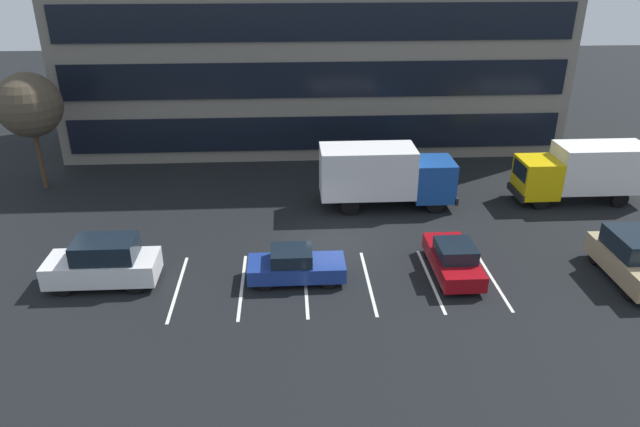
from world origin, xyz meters
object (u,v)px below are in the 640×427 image
at_px(box_truck_blue, 384,174).
at_px(sedan_maroon, 453,259).
at_px(suv_tan, 632,259).
at_px(bare_tree, 29,105).
at_px(suv_white, 104,263).
at_px(box_truck_yellow, 583,170).
at_px(sedan_navy, 295,266).

relative_size(box_truck_blue, sedan_maroon, 1.73).
bearing_deg(suv_tan, sedan_maroon, 173.21).
bearing_deg(bare_tree, suv_tan, -22.70).
bearing_deg(bare_tree, suv_white, -59.67).
distance_m(suv_white, suv_tan, 23.28).
relative_size(box_truck_yellow, suv_white, 1.53).
distance_m(box_truck_yellow, suv_white, 26.18).
bearing_deg(sedan_maroon, suv_tan, -6.79).
relative_size(sedan_navy, bare_tree, 0.61).
distance_m(box_truck_yellow, sedan_navy, 18.46).
bearing_deg(box_truck_yellow, box_truck_blue, -179.44).
height_order(box_truck_yellow, box_truck_blue, box_truck_blue).
bearing_deg(sedan_navy, box_truck_blue, 56.54).
xyz_separation_m(box_truck_blue, sedan_maroon, (2.00, -7.63, -1.24)).
bearing_deg(sedan_maroon, box_truck_yellow, 39.19).
xyz_separation_m(box_truck_yellow, sedan_maroon, (-9.49, -7.74, -1.15)).
height_order(box_truck_blue, sedan_navy, box_truck_blue).
height_order(suv_white, sedan_navy, suv_white).
bearing_deg(suv_tan, suv_white, 177.69).
bearing_deg(sedan_maroon, bare_tree, 152.42).
distance_m(sedan_navy, suv_tan, 14.92).
distance_m(box_truck_yellow, sedan_maroon, 12.30).
xyz_separation_m(suv_white, suv_tan, (23.26, -0.94, -0.02)).
height_order(box_truck_blue, bare_tree, bare_tree).
bearing_deg(sedan_navy, sedan_maroon, 1.31).
height_order(box_truck_yellow, suv_white, box_truck_yellow).
relative_size(box_truck_blue, sedan_navy, 1.77).
relative_size(sedan_maroon, suv_tan, 0.94).
distance_m(suv_white, bare_tree, 14.10).
relative_size(box_truck_yellow, bare_tree, 1.04).
xyz_separation_m(suv_white, sedan_maroon, (15.50, -0.01, -0.30)).
bearing_deg(sedan_navy, suv_white, 178.79).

